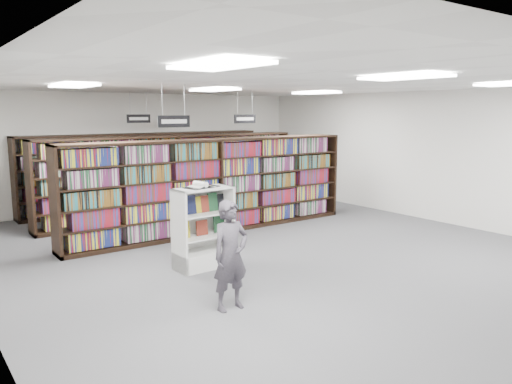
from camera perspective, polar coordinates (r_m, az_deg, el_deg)
floor at (r=9.81m, az=1.62°, el=-6.75°), size 12.00×12.00×0.00m
ceiling at (r=9.45m, az=1.71°, el=12.26°), size 10.00×12.00×0.10m
wall_back at (r=14.69m, az=-12.86°, el=4.68°), size 10.00×0.10×3.20m
wall_right at (r=13.15m, az=19.20°, el=3.91°), size 0.10×12.00×3.20m
bookshelf_row_near at (r=11.20m, az=-4.62°, el=0.72°), size 7.00×0.60×2.10m
bookshelf_row_mid at (r=12.94m, az=-9.26°, el=1.76°), size 7.00×0.60×2.10m
bookshelf_row_far at (r=14.46m, az=-12.31°, el=2.44°), size 7.00×0.60×2.10m
aisle_sign_left at (r=9.48m, az=-9.35°, el=8.09°), size 0.65×0.02×0.80m
aisle_sign_right at (r=12.74m, az=-1.27°, el=8.45°), size 0.65×0.02×0.80m
aisle_sign_center at (r=13.53m, az=-13.27°, el=8.25°), size 0.65×0.02×0.80m
troffer_front_left at (r=5.27m, az=-4.27°, el=14.28°), size 0.60×1.20×0.04m
troffer_front_center at (r=7.31m, az=16.63°, el=12.49°), size 0.60×1.20×0.04m
troffer_back_left at (r=9.87m, az=-20.11°, el=11.36°), size 0.60×1.20×0.04m
troffer_back_center at (r=11.09m, az=-4.76°, el=11.57°), size 0.60×1.20×0.04m
troffer_back_right at (r=12.91m, az=6.90°, el=11.19°), size 0.60×1.20×0.04m
endcap_display at (r=8.76m, az=-6.12°, el=-5.48°), size 1.03×0.55×1.41m
open_book at (r=8.57m, az=-6.29°, el=0.73°), size 0.63×0.45×0.13m
shopper at (r=6.83m, az=-2.92°, el=-7.25°), size 0.56×0.38×1.52m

